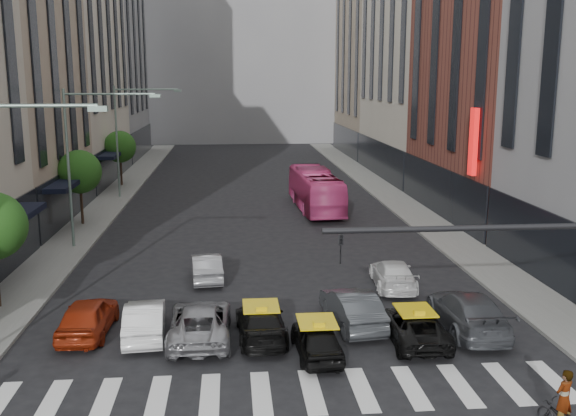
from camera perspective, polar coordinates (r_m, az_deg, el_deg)
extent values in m
cube|color=slate|center=(48.96, -16.43, -0.38)|extent=(3.00, 96.00, 0.15)
cube|color=slate|center=(49.81, 10.48, 0.10)|extent=(3.00, 96.00, 0.15)
cube|color=gray|center=(83.58, -16.12, 14.63)|extent=(8.00, 18.00, 30.00)
cube|color=brown|center=(47.99, 18.61, 14.80)|extent=(8.00, 18.00, 26.00)
cube|color=tan|center=(84.26, 8.03, 14.24)|extent=(8.00, 18.00, 28.00)
cube|color=gray|center=(102.38, -4.26, 16.04)|extent=(30.00, 10.00, 36.00)
cylinder|color=black|center=(44.87, -17.89, 0.64)|extent=(0.18, 0.18, 3.15)
sphere|color=#224B15|center=(44.57, -18.04, 3.08)|extent=(2.88, 2.88, 2.88)
cylinder|color=black|center=(60.38, -14.62, 3.47)|extent=(0.18, 0.18, 3.15)
sphere|color=#224B15|center=(60.16, -14.72, 5.29)|extent=(2.88, 2.88, 2.88)
cylinder|color=gray|center=(22.07, -23.00, 8.36)|extent=(5.00, 0.12, 0.12)
cube|color=gray|center=(21.45, -16.54, 8.46)|extent=(0.60, 0.25, 0.18)
cylinder|color=gray|center=(38.47, -18.92, 3.28)|extent=(0.16, 0.16, 9.00)
cylinder|color=gray|center=(37.63, -15.58, 9.73)|extent=(5.00, 0.12, 0.12)
cube|color=gray|center=(37.27, -11.74, 9.75)|extent=(0.60, 0.25, 0.18)
cylinder|color=gray|center=(54.04, -14.96, 5.68)|extent=(0.16, 0.16, 9.00)
cylinder|color=gray|center=(53.45, -12.51, 10.25)|extent=(5.00, 0.12, 0.12)
cube|color=gray|center=(53.19, -9.79, 10.24)|extent=(0.60, 0.25, 0.18)
cylinder|color=black|center=(18.04, 18.97, -1.64)|extent=(10.00, 0.16, 0.16)
imported|color=black|center=(16.85, 4.70, -3.70)|extent=(0.13, 0.16, 0.80)
cube|color=red|center=(39.90, 16.16, 5.67)|extent=(0.30, 0.70, 4.00)
imported|color=maroon|center=(26.12, -17.36, -9.18)|extent=(1.87, 4.33, 1.45)
imported|color=white|center=(25.37, -12.62, -9.64)|extent=(1.78, 4.27, 1.37)
imported|color=gray|center=(24.75, -7.81, -10.00)|extent=(2.31, 4.98, 1.38)
imported|color=black|center=(24.61, -2.41, -10.15)|extent=(1.97, 4.47, 1.28)
imported|color=black|center=(23.19, 2.58, -11.56)|extent=(1.67, 3.79, 1.27)
imported|color=#3A3D41|center=(25.93, 5.72, -8.81)|extent=(2.09, 4.65, 1.48)
imported|color=black|center=(24.84, 11.17, -10.25)|extent=(2.12, 4.39, 1.21)
imported|color=#424449|center=(26.29, 15.70, -8.84)|extent=(2.32, 5.37, 1.54)
imported|color=#A4A5A9|center=(31.76, -7.26, -5.18)|extent=(1.76, 4.13, 1.33)
imported|color=white|center=(30.76, 9.32, -5.81)|extent=(2.18, 4.62, 1.30)
imported|color=#D13D7D|center=(47.99, 2.45, 1.60)|extent=(3.02, 10.97, 3.03)
imported|color=gray|center=(19.63, 23.47, -13.62)|extent=(0.71, 0.61, 1.65)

